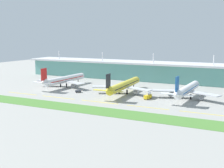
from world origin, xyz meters
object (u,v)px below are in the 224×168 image
(airliner_middle, at_px, (124,85))
(pushback_tug, at_px, (78,91))
(airliner_far, at_px, (187,90))
(airliner_near, at_px, (64,80))
(fuel_truck, at_px, (148,96))

(airliner_middle, height_order, pushback_tug, airliner_middle)
(airliner_far, relative_size, pushback_tug, 12.61)
(airliner_near, xyz_separation_m, airliner_middle, (58.85, -5.18, 0.01))
(airliner_near, height_order, pushback_tug, airliner_near)
(airliner_near, xyz_separation_m, fuel_truck, (82.21, -15.95, -4.18))
(airliner_far, bearing_deg, airliner_middle, -176.36)
(fuel_truck, height_order, pushback_tug, fuel_truck)
(airliner_near, height_order, airliner_middle, same)
(airliner_middle, relative_size, pushback_tug, 14.47)
(airliner_near, xyz_separation_m, airliner_far, (106.35, -2.16, -0.00))
(airliner_far, xyz_separation_m, fuel_truck, (-24.14, -13.78, -4.18))
(airliner_middle, relative_size, fuel_truck, 9.21)
(airliner_middle, height_order, fuel_truck, airliner_middle)
(airliner_middle, xyz_separation_m, pushback_tug, (-34.16, -11.60, -5.36))
(airliner_far, distance_m, pushback_tug, 83.13)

